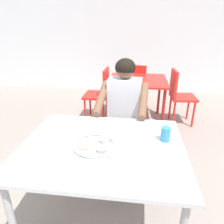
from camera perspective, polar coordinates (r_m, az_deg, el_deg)
back_wall at (r=5.11m, az=5.26°, el=24.91°), size 12.00×0.12×3.40m
table_foreground at (r=1.54m, az=-2.61°, el=-11.20°), size 1.15×0.93×0.75m
thali_tray at (r=1.48m, az=-4.85°, el=-9.07°), size 0.30×0.30×0.03m
drinking_cup at (r=1.57m, az=14.48°, el=-5.75°), size 0.07×0.07×0.11m
chair_foreground at (r=2.43m, az=3.63°, el=-2.13°), size 0.43×0.43×0.87m
diner_foreground at (r=2.14m, az=3.06°, el=0.96°), size 0.52×0.57×1.23m
table_background_red at (r=3.37m, az=6.98°, el=7.53°), size 0.91×0.86×0.73m
chair_red_left at (r=3.49m, az=-3.18°, el=5.84°), size 0.39×0.44×0.87m
chair_red_right at (r=3.49m, az=17.84°, el=4.90°), size 0.41×0.41×0.88m
chair_red_far at (r=3.96m, az=6.80°, el=7.62°), size 0.45×0.47×0.86m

